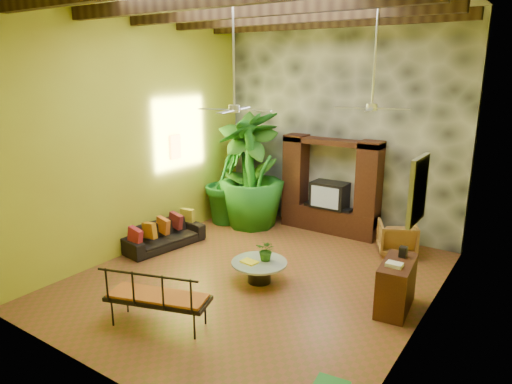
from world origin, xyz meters
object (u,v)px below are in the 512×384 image
Objects in this scene: entertainment_center at (330,193)px; ceiling_fan_front at (234,96)px; coffee_table at (259,269)px; tall_plant_b at (227,179)px; tall_plant_c at (251,170)px; tall_plant_a at (249,170)px; ceiling_fan_back at (372,95)px; iron_bench at (154,295)px; sofa at (164,235)px; side_console at (396,286)px; wicker_armchair at (397,238)px.

entertainment_center is 4.30m from ceiling_fan_front.
coffee_table is at bearing -87.80° from entertainment_center.
entertainment_center is at bearing 17.61° from tall_plant_b.
ceiling_fan_front is 0.64× the size of tall_plant_c.
tall_plant_c is (0.16, -0.12, 0.04)m from tall_plant_a.
ceiling_fan_back is 0.64× the size of tall_plant_c.
iron_bench is at bearing -71.45° from tall_plant_a.
tall_plant_c is at bearing -36.29° from tall_plant_a.
tall_plant_b reaches higher than sofa.
ceiling_fan_back is at bearing 42.73° from iron_bench.
tall_plant_a is 3.56m from coffee_table.
sofa is 3.34m from iron_bench.
tall_plant_b is 2.17× the size of side_console.
ceiling_fan_front is 4.11m from side_console.
wicker_armchair is (4.42, 2.51, 0.09)m from sofa.
wicker_armchair is at bearing 81.30° from ceiling_fan_back.
sofa is 0.64× the size of tall_plant_c.
tall_plant_b is (-0.55, -0.19, -0.27)m from tall_plant_a.
tall_plant_c is at bearing 119.49° from ceiling_fan_front.
tall_plant_b is at bearing -174.13° from tall_plant_c.
side_console is at bearing 14.38° from ceiling_fan_front.
sofa is 2.37m from tall_plant_b.
ceiling_fan_back is 3.25m from side_console.
ceiling_fan_back is 4.83m from tall_plant_b.
side_console is (5.04, -2.04, -0.71)m from tall_plant_b.
iron_bench is at bearing -101.85° from coffee_table.
side_console is (2.41, 0.42, 0.16)m from coffee_table.
ceiling_fan_front is 0.66× the size of tall_plant_a.
ceiling_fan_front is at bearing -93.43° from sofa.
tall_plant_b is (-2.30, 2.74, -2.27)m from ceiling_fan_front.
sofa is 1.77× the size of side_console.
entertainment_center is 1.29× the size of ceiling_fan_back.
iron_bench reaches higher than side_console.
wicker_armchair is at bearing -51.22° from sofa.
tall_plant_c is at bearing 127.13° from coffee_table.
tall_plant_a reaches higher than entertainment_center.
ceiling_fan_front is 3.17m from coffee_table.
tall_plant_c is (0.81, 2.28, 1.17)m from sofa.
sofa is 2.37× the size of wicker_armchair.
tall_plant_a reaches higher than sofa.
sofa is 2.69m from tall_plant_c.
ceiling_fan_back is 2.39× the size of wicker_armchair.
wicker_armchair is at bearing 3.72° from tall_plant_c.
sofa is at bearing 114.56° from iron_bench.
ceiling_fan_front is at bearing -60.51° from tall_plant_c.
entertainment_center reaches higher than tall_plant_b.
tall_plant_c is (-3.39, 1.21, -1.96)m from ceiling_fan_back.
entertainment_center is at bearing 86.76° from ceiling_fan_front.
ceiling_fan_front reaches higher than entertainment_center.
entertainment_center is at bearing 68.13° from iron_bench.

